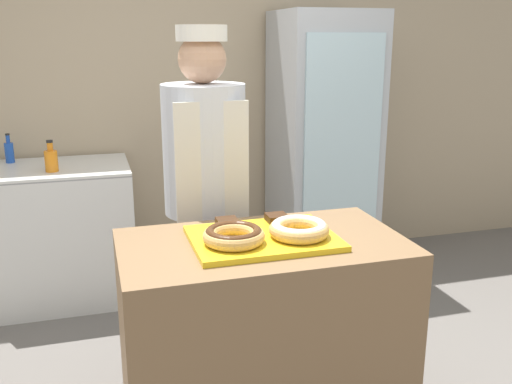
{
  "coord_description": "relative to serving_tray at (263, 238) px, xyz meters",
  "views": [
    {
      "loc": [
        -0.64,
        -2.08,
        1.72
      ],
      "look_at": [
        0.0,
        0.1,
        1.1
      ],
      "focal_mm": 40.0,
      "sensor_mm": 36.0,
      "label": 1
    }
  ],
  "objects": [
    {
      "name": "wall_back",
      "position": [
        0.0,
        2.13,
        0.42
      ],
      "size": [
        8.0,
        0.06,
        2.7
      ],
      "color": "tan",
      "rests_on": "ground_plane"
    },
    {
      "name": "display_counter",
      "position": [
        0.0,
        0.0,
        -0.47
      ],
      "size": [
        1.16,
        0.66,
        0.92
      ],
      "color": "brown",
      "rests_on": "ground_plane"
    },
    {
      "name": "serving_tray",
      "position": [
        0.0,
        0.0,
        0.0
      ],
      "size": [
        0.58,
        0.43,
        0.02
      ],
      "color": "yellow",
      "rests_on": "display_counter"
    },
    {
      "name": "donut_chocolate_glaze",
      "position": [
        -0.13,
        -0.05,
        0.05
      ],
      "size": [
        0.24,
        0.24,
        0.06
      ],
      "color": "tan",
      "rests_on": "serving_tray"
    },
    {
      "name": "donut_light_glaze",
      "position": [
        0.13,
        -0.05,
        0.05
      ],
      "size": [
        0.24,
        0.24,
        0.06
      ],
      "color": "tan",
      "rests_on": "serving_tray"
    },
    {
      "name": "brownie_back_left",
      "position": [
        -0.11,
        0.16,
        0.03
      ],
      "size": [
        0.09,
        0.09,
        0.03
      ],
      "color": "#382111",
      "rests_on": "serving_tray"
    },
    {
      "name": "brownie_back_right",
      "position": [
        0.11,
        0.16,
        0.03
      ],
      "size": [
        0.09,
        0.09,
        0.03
      ],
      "color": "#382111",
      "rests_on": "serving_tray"
    },
    {
      "name": "baker_person",
      "position": [
        -0.1,
        0.66,
        -0.0
      ],
      "size": [
        0.41,
        0.41,
        1.77
      ],
      "color": "#4C4C51",
      "rests_on": "ground_plane"
    },
    {
      "name": "beverage_fridge",
      "position": [
        0.99,
        1.73,
        0.02
      ],
      "size": [
        0.67,
        0.69,
        1.9
      ],
      "color": "#ADB2B7",
      "rests_on": "ground_plane"
    },
    {
      "name": "chest_freezer",
      "position": [
        -0.85,
        1.73,
        -0.47
      ],
      "size": [
        0.88,
        0.67,
        0.91
      ],
      "color": "silver",
      "rests_on": "ground_plane"
    },
    {
      "name": "bottle_blue",
      "position": [
        -1.16,
        1.94,
        0.05
      ],
      "size": [
        0.06,
        0.06,
        0.19
      ],
      "color": "#1E4CB2",
      "rests_on": "chest_freezer"
    },
    {
      "name": "bottle_orange",
      "position": [
        -0.88,
        1.59,
        0.05
      ],
      "size": [
        0.08,
        0.08,
        0.2
      ],
      "color": "orange",
      "rests_on": "chest_freezer"
    }
  ]
}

